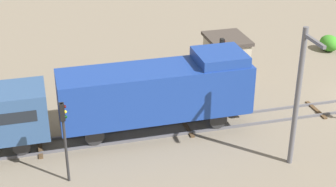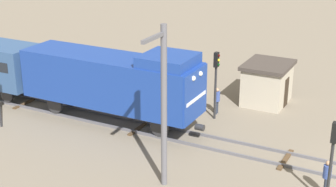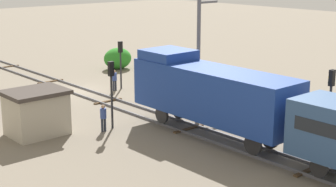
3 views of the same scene
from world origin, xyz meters
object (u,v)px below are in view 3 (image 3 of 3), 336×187
Objects in this scene: locomotive at (210,91)px; relay_hut at (36,112)px; traffic_signal_mid at (111,82)px; traffic_signal_near at (120,56)px; traffic_signal_far at (330,94)px; catenary_mast at (199,47)px; worker_by_signal at (103,116)px; worker_near_track at (115,79)px.

relay_hut is at bearing -43.31° from locomotive.
traffic_signal_mid is 1.21× the size of relay_hut.
traffic_signal_near is 0.88× the size of traffic_signal_far.
locomotive reaches higher than traffic_signal_mid.
traffic_signal_near is at bearing -88.79° from traffic_signal_far.
locomotive is 6.72m from traffic_signal_far.
traffic_signal_near reaches higher than relay_hut.
relay_hut is at bearing -4.66° from catenary_mast.
catenary_mast reaches higher than traffic_signal_mid.
traffic_signal_near is at bearing -84.29° from worker_by_signal.
worker_near_track is (-2.40, -12.98, -1.78)m from locomotive.
traffic_signal_near is at bearing 82.22° from worker_near_track.
locomotive is 2.74× the size of traffic_signal_mid.
traffic_signal_mid is at bearing -117.72° from worker_by_signal.
traffic_signal_far is (-7.00, 10.76, 0.13)m from traffic_signal_mid.
traffic_signal_near reaches higher than worker_by_signal.
worker_by_signal is 3.98m from relay_hut.
traffic_signal_mid is at bearing -56.96° from traffic_signal_far.
catenary_mast is (-9.26, -1.16, 3.10)m from worker_by_signal.
traffic_signal_far is at bearing 173.86° from worker_by_signal.
relay_hut is at bearing -82.77° from worker_near_track.
traffic_signal_mid is 2.49× the size of worker_by_signal.
worker_near_track is 0.49× the size of relay_hut.
locomotive is 13.58m from traffic_signal_near.
relay_hut is (7.50, -7.07, -1.38)m from locomotive.
locomotive is 6.82× the size of worker_by_signal.
relay_hut is at bearing -25.66° from traffic_signal_mid.
relay_hut reaches higher than worker_near_track.
catenary_mast is at bearing -129.95° from locomotive.
traffic_signal_near is at bearing -150.18° from relay_hut.
catenary_mast is at bearing -125.50° from worker_by_signal.
traffic_signal_far reaches higher than worker_near_track.
catenary_mast is at bearing 175.34° from relay_hut.
traffic_signal_mid reaches higher than worker_by_signal.
traffic_signal_mid is 12.84m from traffic_signal_far.
traffic_signal_far is (-0.40, 18.86, 0.34)m from traffic_signal_near.
traffic_signal_mid reaches higher than relay_hut.
worker_by_signal is (7.80, -10.55, -2.08)m from traffic_signal_far.
traffic_signal_near is 12.41m from relay_hut.
worker_near_track is (-5.80, -7.88, -1.95)m from traffic_signal_mid.
traffic_signal_far reaches higher than relay_hut.
traffic_signal_mid is 9.97m from worker_near_track.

